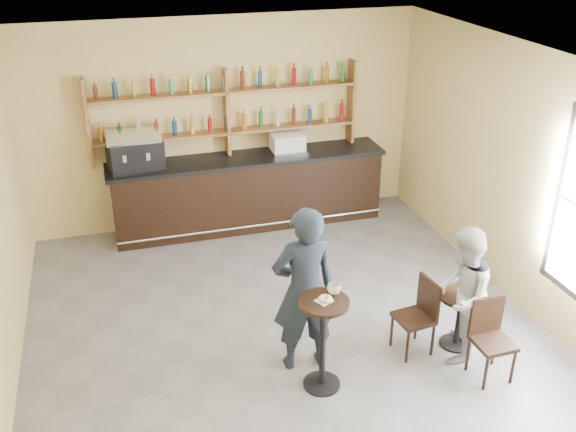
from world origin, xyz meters
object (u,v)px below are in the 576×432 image
object	(u,v)px
cafe_table	(459,320)
bar_counter	(249,191)
man_main	(304,290)
chair_south	(493,342)
pastry_case	(287,143)
chair_west	(414,317)
espresso_machine	(135,151)
pedestal_table	(323,344)
patron_second	(461,295)

from	to	relation	value
cafe_table	bar_counter	bearing A→B (deg)	113.04
man_main	chair_south	bearing A→B (deg)	158.95
pastry_case	cafe_table	size ratio (longest dim) A/B	0.75
cafe_table	chair_west	world-z (taller)	chair_west
espresso_machine	man_main	bearing A→B (deg)	-76.21
pedestal_table	patron_second	size ratio (longest dim) A/B	0.67
espresso_machine	chair_west	size ratio (longest dim) A/B	0.85
bar_counter	chair_south	size ratio (longest dim) A/B	4.67
espresso_machine	pastry_case	world-z (taller)	espresso_machine
man_main	patron_second	size ratio (longest dim) A/B	1.21
chair_west	chair_south	size ratio (longest dim) A/B	0.99
espresso_machine	pedestal_table	world-z (taller)	espresso_machine
man_main	espresso_machine	bearing A→B (deg)	-66.10
man_main	pedestal_table	bearing A→B (deg)	102.77
patron_second	pedestal_table	bearing A→B (deg)	-50.54
pastry_case	man_main	distance (m)	3.65
bar_counter	chair_west	bearing A→B (deg)	-74.31
bar_counter	pastry_case	world-z (taller)	pastry_case
bar_counter	man_main	bearing A→B (deg)	-93.66
bar_counter	chair_south	xyz separation A→B (m)	(1.63, -4.31, -0.12)
pastry_case	bar_counter	bearing A→B (deg)	-176.19
chair_west	bar_counter	bearing A→B (deg)	-170.89
espresso_machine	pastry_case	size ratio (longest dim) A/B	1.48
pedestal_table	chair_west	distance (m)	1.21
cafe_table	man_main	bearing A→B (deg)	174.29
pastry_case	chair_west	distance (m)	3.78
bar_counter	chair_west	distance (m)	3.80
cafe_table	patron_second	distance (m)	0.48
pastry_case	cafe_table	distance (m)	3.95
cafe_table	patron_second	world-z (taller)	patron_second
cafe_table	espresso_machine	bearing A→B (deg)	131.11
pedestal_table	chair_west	size ratio (longest dim) A/B	1.18
espresso_machine	cafe_table	distance (m)	5.04
man_main	cafe_table	xyz separation A→B (m)	(1.80, -0.18, -0.61)
espresso_machine	man_main	distance (m)	3.84
pastry_case	patron_second	distance (m)	3.98
pedestal_table	man_main	xyz separation A→B (m)	(-0.08, 0.40, 0.43)
pedestal_table	man_main	distance (m)	0.59
pastry_case	man_main	world-z (taller)	man_main
bar_counter	espresso_machine	distance (m)	1.86
bar_counter	pastry_case	bearing A→B (deg)	0.00
patron_second	chair_west	bearing A→B (deg)	-77.54
espresso_machine	pastry_case	bearing A→B (deg)	-8.32
pastry_case	patron_second	bearing A→B (deg)	-73.87
espresso_machine	patron_second	xyz separation A→B (m)	(3.12, -3.86, -0.63)
pastry_case	patron_second	world-z (taller)	patron_second
pedestal_table	chair_south	distance (m)	1.82
pedestal_table	cafe_table	world-z (taller)	pedestal_table
chair_west	patron_second	size ratio (longest dim) A/B	0.57
pastry_case	man_main	bearing A→B (deg)	-99.72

